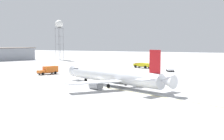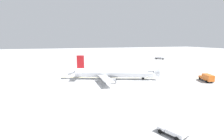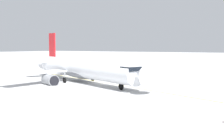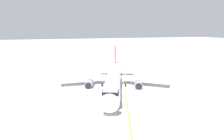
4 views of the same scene
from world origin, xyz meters
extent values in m
plane|color=#B2B2B2|center=(0.00, 0.00, 0.00)|extent=(600.00, 600.00, 0.00)
cylinder|color=white|center=(-4.37, -1.35, 2.91)|extent=(32.43, 15.96, 3.84)
cone|color=white|center=(12.24, -7.99, 2.91)|extent=(4.14, 4.50, 3.65)
cone|color=white|center=(-21.27, 5.40, 3.21)|extent=(4.93, 4.52, 3.27)
cube|color=black|center=(10.20, -7.17, 3.78)|extent=(3.44, 3.92, 0.70)
ellipsoid|color=gray|center=(-5.92, -0.73, 1.86)|extent=(12.44, 7.67, 2.11)
cube|color=red|center=(-18.01, 4.10, 7.65)|extent=(3.06, 1.41, 5.63)
cube|color=white|center=(-16.77, 7.22, 3.68)|extent=(4.33, 5.77, 0.20)
cube|color=white|center=(-19.26, 0.99, 3.68)|extent=(4.33, 5.77, 0.20)
cube|color=white|center=(-3.49, 7.96, 2.24)|extent=(11.73, 12.79, 0.28)
cube|color=white|center=(-10.15, -8.70, 2.24)|extent=(3.89, 14.23, 0.28)
cylinder|color=gray|center=(-2.45, 5.27, 0.90)|extent=(4.11, 3.34, 2.18)
cylinder|color=black|center=(-0.75, 4.59, 0.90)|extent=(0.83, 1.77, 1.85)
cylinder|color=gray|center=(-7.54, -7.47, 0.90)|extent=(4.11, 3.34, 2.18)
cylinder|color=black|center=(-5.84, -8.15, 0.90)|extent=(0.83, 1.77, 1.85)
cylinder|color=#9EA0A5|center=(7.41, -6.06, 1.40)|extent=(0.20, 0.20, 1.69)
cylinder|color=black|center=(7.41, -6.06, 0.55)|extent=(1.13, 0.69, 1.10)
cylinder|color=#9EA0A5|center=(-4.69, 2.36, 1.40)|extent=(0.20, 0.20, 1.69)
cylinder|color=black|center=(-4.69, 2.36, 0.55)|extent=(1.13, 0.69, 1.10)
cylinder|color=#9EA0A5|center=(-7.16, -3.81, 1.40)|extent=(0.20, 0.20, 1.69)
cylinder|color=black|center=(-7.16, -3.81, 0.55)|extent=(1.13, 0.69, 1.10)
cube|color=#232326|center=(31.15, -17.04, 0.60)|extent=(4.63, 8.52, 0.20)
cube|color=orange|center=(32.09, -14.25, 1.20)|extent=(3.10, 3.06, 1.00)
cube|color=black|center=(32.44, -13.21, 1.35)|extent=(1.99, 0.74, 0.56)
cube|color=orange|center=(30.73, -18.27, 1.90)|extent=(4.15, 6.17, 2.40)
cylinder|color=black|center=(30.90, -13.90, 0.50)|extent=(0.58, 1.04, 1.00)
cylinder|color=black|center=(33.24, -14.68, 0.50)|extent=(0.58, 1.04, 1.00)
cylinder|color=black|center=(29.13, -19.16, 0.50)|extent=(0.58, 1.04, 1.00)
cylinder|color=black|center=(31.47, -19.94, 0.50)|extent=(0.58, 1.04, 1.00)
cube|color=#232326|center=(60.74, 61.81, 0.65)|extent=(7.90, 6.70, 0.20)
cube|color=silver|center=(63.11, 60.00, 1.30)|extent=(3.38, 3.39, 1.10)
cube|color=black|center=(63.99, 59.34, 1.47)|extent=(1.30, 1.67, 0.62)
cylinder|color=silver|center=(59.71, 62.59, 1.81)|extent=(5.86, 5.17, 2.12)
cylinder|color=black|center=(63.80, 61.00, 0.55)|extent=(1.04, 0.89, 1.10)
cylinder|color=black|center=(62.33, 59.07, 0.55)|extent=(1.04, 0.89, 1.10)
cylinder|color=black|center=(59.35, 64.39, 0.55)|extent=(1.04, 0.89, 1.10)
cylinder|color=black|center=(57.88, 62.46, 0.55)|extent=(1.04, 0.89, 1.10)
cube|color=#232326|center=(-9.32, -48.01, 0.50)|extent=(3.87, 5.47, 0.20)
cube|color=white|center=(-9.96, -46.38, 0.88)|extent=(2.93, 2.34, 0.55)
cube|color=black|center=(-10.21, -45.77, 0.96)|extent=(2.03, 0.87, 0.31)
cube|color=white|center=(-9.00, -48.81, 0.95)|extent=(3.60, 4.03, 0.70)
cylinder|color=black|center=(-11.15, -46.85, 0.40)|extent=(0.56, 0.85, 0.80)
cylinder|color=black|center=(-8.77, -45.91, 0.40)|extent=(0.56, 0.85, 0.80)
cylinder|color=black|center=(-9.91, -49.98, 0.40)|extent=(0.56, 0.85, 0.80)
cylinder|color=black|center=(-7.53, -49.04, 0.40)|extent=(0.56, 0.85, 0.80)
cube|color=yellow|center=(-1.86, 1.13, 0.00)|extent=(121.59, 45.80, 0.01)
camera|label=1|loc=(-36.73, 67.50, 12.05)|focal=43.80mm
camera|label=2|loc=(-29.20, -72.53, 17.11)|focal=28.16mm
camera|label=3|loc=(33.03, -48.91, 7.35)|focal=48.02mm
camera|label=4|loc=(46.32, -19.40, 16.03)|focal=32.40mm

